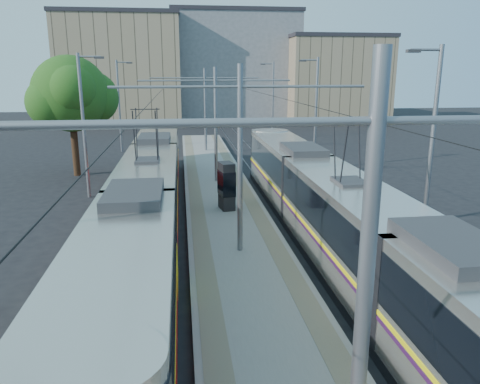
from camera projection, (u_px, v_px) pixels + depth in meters
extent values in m
cube|color=gray|center=(220.00, 195.00, 26.87)|extent=(4.00, 50.00, 0.30)
cube|color=gray|center=(195.00, 193.00, 26.65)|extent=(0.70, 50.00, 0.01)
cube|color=gray|center=(245.00, 191.00, 27.00)|extent=(0.70, 50.00, 0.01)
cube|color=gray|center=(144.00, 200.00, 26.38)|extent=(0.07, 70.00, 0.03)
cube|color=gray|center=(170.00, 199.00, 26.55)|extent=(0.07, 70.00, 0.03)
cube|color=gray|center=(270.00, 195.00, 27.25)|extent=(0.07, 70.00, 0.03)
cube|color=gray|center=(294.00, 195.00, 27.42)|extent=(0.07, 70.00, 0.03)
cube|color=black|center=(151.00, 230.00, 20.78)|extent=(2.30, 30.27, 0.40)
cube|color=beige|center=(149.00, 194.00, 20.36)|extent=(2.40, 28.67, 2.90)
cube|color=black|center=(149.00, 183.00, 20.24)|extent=(2.43, 28.67, 1.30)
cube|color=#E8B70C|center=(150.00, 203.00, 20.46)|extent=(2.43, 28.67, 0.12)
cube|color=#AD0A09|center=(150.00, 214.00, 20.59)|extent=(2.42, 28.67, 1.10)
cube|color=#2D2D30|center=(147.00, 158.00, 19.96)|extent=(1.68, 3.00, 0.30)
cube|color=black|center=(345.00, 266.00, 16.89)|extent=(2.30, 31.29, 0.40)
cube|color=beige|center=(348.00, 223.00, 16.48)|extent=(2.40, 29.69, 2.90)
cube|color=black|center=(348.00, 209.00, 16.35)|extent=(2.43, 29.69, 1.30)
cube|color=yellow|center=(347.00, 234.00, 16.58)|extent=(2.43, 29.69, 0.12)
cube|color=#37113E|center=(347.00, 238.00, 16.61)|extent=(2.43, 29.69, 0.10)
cube|color=#2D2D30|center=(350.00, 179.00, 16.08)|extent=(1.68, 3.00, 0.30)
cylinder|color=gray|center=(361.00, 340.00, 5.78)|extent=(0.20, 0.20, 7.00)
cylinder|color=gray|center=(377.00, 121.00, 5.11)|extent=(9.20, 0.10, 0.10)
cylinder|color=gray|center=(240.00, 161.00, 17.31)|extent=(0.20, 0.20, 7.00)
cylinder|color=gray|center=(240.00, 87.00, 16.63)|extent=(9.20, 0.10, 0.10)
cylinder|color=gray|center=(216.00, 125.00, 28.84)|extent=(0.20, 0.20, 7.00)
cylinder|color=gray|center=(215.00, 80.00, 28.16)|extent=(9.20, 0.10, 0.10)
cylinder|color=gray|center=(205.00, 110.00, 40.36)|extent=(0.20, 0.20, 7.00)
cylinder|color=gray|center=(205.00, 78.00, 39.69)|extent=(9.20, 0.10, 0.10)
cylinder|color=black|center=(153.00, 100.00, 25.08)|extent=(0.02, 70.00, 0.02)
cylinder|color=black|center=(284.00, 99.00, 25.95)|extent=(0.02, 70.00, 0.02)
cylinder|color=gray|center=(84.00, 128.00, 25.96)|extent=(0.18, 0.18, 8.00)
cube|color=#2D2D30|center=(99.00, 58.00, 25.15)|extent=(0.50, 0.22, 0.12)
cylinder|color=gray|center=(119.00, 107.00, 41.33)|extent=(0.18, 0.18, 8.00)
cube|color=#2D2D30|center=(129.00, 63.00, 40.52)|extent=(0.50, 0.22, 0.12)
cylinder|color=gray|center=(431.00, 152.00, 18.17)|extent=(0.18, 0.18, 8.00)
cube|color=#2D2D30|center=(413.00, 51.00, 17.10)|extent=(0.50, 0.22, 0.12)
cylinder|color=gray|center=(316.00, 115.00, 33.54)|extent=(0.18, 0.18, 8.00)
cube|color=#2D2D30|center=(302.00, 61.00, 32.47)|extent=(0.50, 0.22, 0.12)
cylinder|color=gray|center=(273.00, 101.00, 48.91)|extent=(0.18, 0.18, 8.00)
cube|color=#2D2D30|center=(263.00, 64.00, 47.84)|extent=(0.50, 0.22, 0.12)
cube|color=black|center=(227.00, 186.00, 23.33)|extent=(0.80, 1.13, 2.37)
cube|color=black|center=(227.00, 183.00, 23.29)|extent=(0.85, 1.18, 1.24)
cylinder|color=#382314|center=(75.00, 151.00, 32.20)|extent=(0.46, 0.46, 3.37)
sphere|color=#144213|center=(70.00, 94.00, 31.23)|extent=(5.06, 5.06, 5.06)
sphere|color=#144213|center=(92.00, 98.00, 32.27)|extent=(3.58, 3.58, 3.58)
cube|color=gray|center=(122.00, 71.00, 65.23)|extent=(16.00, 12.00, 14.18)
cube|color=#262328|center=(119.00, 15.00, 63.39)|extent=(16.32, 12.24, 0.50)
cube|color=gray|center=(233.00, 68.00, 70.91)|extent=(18.00, 14.00, 15.00)
cube|color=#262328|center=(233.00, 14.00, 68.97)|extent=(18.36, 14.28, 0.50)
cube|color=gray|center=(334.00, 81.00, 67.28)|extent=(14.00, 10.00, 11.48)
cube|color=#262328|center=(336.00, 37.00, 65.78)|extent=(14.28, 10.20, 0.50)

